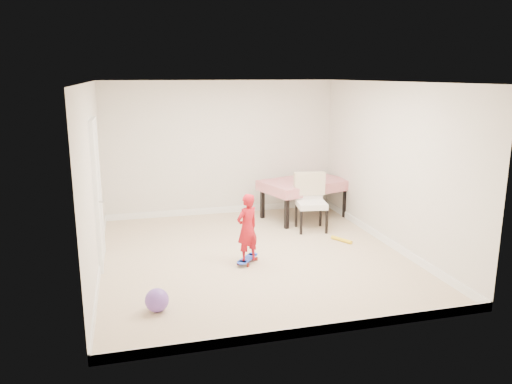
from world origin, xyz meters
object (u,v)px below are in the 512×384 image
object	(u,v)px
skateboard	(248,260)
child	(247,230)
dining_chair	(311,203)
balloon	(157,300)
dining_table	(304,199)

from	to	relation	value
skateboard	child	world-z (taller)	child
dining_chair	child	bearing A→B (deg)	-130.90
dining_chair	balloon	bearing A→B (deg)	-130.77
dining_table	dining_chair	distance (m)	0.81
balloon	dining_table	bearing A→B (deg)	47.45
dining_table	child	bearing A→B (deg)	-145.66
dining_chair	balloon	xyz separation A→B (m)	(-2.86, -2.49, -0.37)
dining_chair	child	distance (m)	1.95
child	dining_table	bearing A→B (deg)	-155.83
child	balloon	xyz separation A→B (m)	(-1.38, -1.21, -0.37)
dining_chair	child	world-z (taller)	child
dining_table	child	xyz separation A→B (m)	(-1.62, -2.06, 0.14)
dining_table	child	world-z (taller)	child
skateboard	balloon	world-z (taller)	balloon
dining_table	dining_chair	size ratio (longest dim) A/B	1.56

